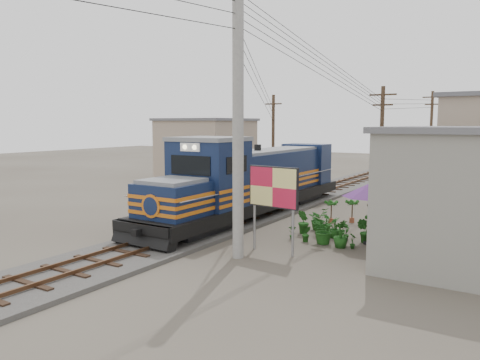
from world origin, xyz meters
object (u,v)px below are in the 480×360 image
Objects in this scene: market_umbrella at (371,190)px; locomotive at (252,182)px; billboard at (273,190)px; vendor at (373,211)px.

locomotive is at bearing 160.51° from market_umbrella.
market_umbrella is (2.68, 3.16, -0.20)m from billboard.
billboard is at bearing 28.64° from vendor.
billboard reaches higher than vendor.
market_umbrella is at bearing -19.49° from locomotive.
vendor is at bearing 103.95° from market_umbrella.
market_umbrella is 1.77× the size of vendor.
locomotive is 7.08m from billboard.
locomotive is 7.37m from market_umbrella.
locomotive is 5.59× the size of market_umbrella.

